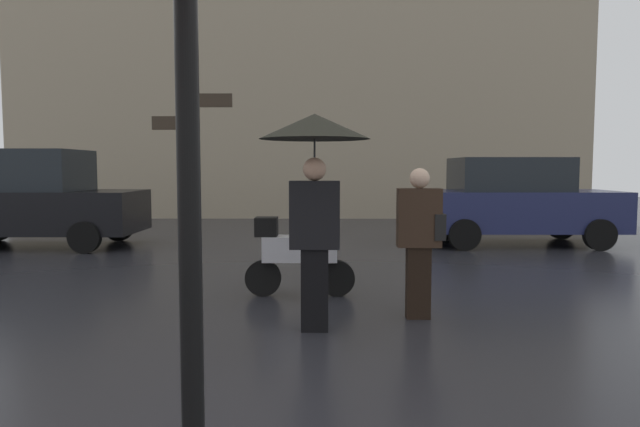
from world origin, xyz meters
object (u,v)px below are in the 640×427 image
Objects in this scene: pedestrian_with_umbrella at (315,159)px; pedestrian_with_bag at (420,234)px; street_signpost at (192,163)px; parked_scooter at (296,253)px; parked_car_right at (514,201)px; parked_car_left at (33,199)px.

pedestrian_with_umbrella reaches higher than pedestrian_with_bag.
street_signpost is (-1.69, 2.09, -0.03)m from pedestrian_with_umbrella.
parked_scooter is 6.67m from parked_car_right.
parked_car_right is at bearing 172.91° from parked_car_left.
pedestrian_with_umbrella is at bearing 116.70° from pedestrian_with_bag.
pedestrian_with_bag is at bearing -27.18° from parked_scooter.
parked_car_right reaches higher than parked_scooter.
parked_car_right is at bearing -23.07° from pedestrian_with_bag.
pedestrian_with_umbrella is 1.96m from parked_scooter.
pedestrian_with_umbrella is 1.33× the size of pedestrian_with_bag.
parked_scooter is 7.29m from parked_car_left.
pedestrian_with_bag is 0.59× the size of street_signpost.
parked_car_left is (-5.93, 6.12, -0.72)m from pedestrian_with_umbrella.
parked_scooter is at bearing 55.94° from pedestrian_with_bag.
pedestrian_with_umbrella is at bearing -70.23° from parked_scooter.
street_signpost is at bearing -151.99° from parked_car_right.
parked_car_left reaches higher than parked_car_right.
pedestrian_with_umbrella is 0.51× the size of parked_car_left.
pedestrian_with_umbrella reaches higher than parked_car_right.
parked_car_left reaches higher than parked_scooter.
parked_car_right is at bearing -128.71° from pedestrian_with_umbrella.
parked_car_right is (4.41, 4.99, 0.38)m from parked_scooter.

